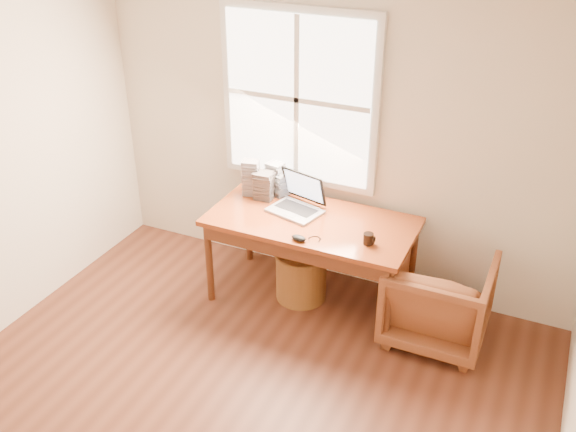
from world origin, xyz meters
The scene contains 11 objects.
room_shell centered at (-0.02, 0.16, 1.32)m, with size 4.04×4.54×2.64m.
desk centered at (0.00, 1.80, 0.73)m, with size 1.60×0.80×0.04m, color brown.
armchair centered at (1.04, 1.76, 0.34)m, with size 0.73×0.75×0.68m, color brown.
wicker_stool centered at (-0.08, 1.80, 0.21)m, with size 0.41×0.41×0.41m, color brown.
laptop centered at (-0.16, 1.85, 0.88)m, with size 0.36×0.38×0.27m, color #A6A7AC, non-canonical shape.
mouse centered at (0.04, 1.47, 0.77)m, with size 0.12×0.07×0.04m, color black.
coffee_mug centered at (0.51, 1.64, 0.79)m, with size 0.07×0.07×0.08m, color black.
cd_stack_a centered at (-0.46, 2.12, 0.88)m, with size 0.13×0.12×0.26m, color silver.
cd_stack_b centered at (-0.49, 1.97, 0.86)m, with size 0.15×0.13×0.23m, color black.
cd_stack_c centered at (-0.62, 1.99, 0.90)m, with size 0.13×0.12×0.30m, color #A4A4B2.
cd_stack_d centered at (-0.41, 2.09, 0.84)m, with size 0.15×0.13×0.18m, color #AEB3BA.
Camera 1 is at (1.63, -2.20, 3.16)m, focal length 40.00 mm.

